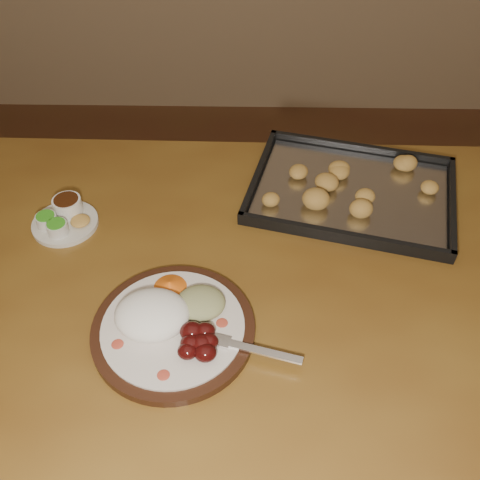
{
  "coord_description": "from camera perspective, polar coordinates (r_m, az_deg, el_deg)",
  "views": [
    {
      "loc": [
        -0.17,
        -0.59,
        1.56
      ],
      "look_at": [
        -0.19,
        0.2,
        0.77
      ],
      "focal_mm": 40.0,
      "sensor_mm": 36.0,
      "label": 1
    }
  ],
  "objects": [
    {
      "name": "dinner_plate",
      "position": [
        0.99,
        -7.31,
        -8.74
      ],
      "size": [
        0.38,
        0.3,
        0.07
      ],
      "rotation": [
        0.0,
        0.0,
        -0.44
      ],
      "color": "black",
      "rests_on": "dining_table"
    },
    {
      "name": "dining_table",
      "position": [
        1.16,
        -1.94,
        -6.37
      ],
      "size": [
        1.51,
        0.92,
        0.75
      ],
      "rotation": [
        0.0,
        0.0,
        -0.01
      ],
      "color": "brown",
      "rests_on": "ground"
    },
    {
      "name": "condiment_saucer",
      "position": [
        1.23,
        -18.28,
        2.24
      ],
      "size": [
        0.14,
        0.14,
        0.05
      ],
      "rotation": [
        0.0,
        0.0,
        -0.36
      ],
      "color": "beige",
      "rests_on": "dining_table"
    },
    {
      "name": "baking_tray",
      "position": [
        1.28,
        11.79,
        5.31
      ],
      "size": [
        0.53,
        0.44,
        0.05
      ],
      "rotation": [
        0.0,
        0.0,
        -0.25
      ],
      "color": "black",
      "rests_on": "dining_table"
    }
  ]
}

